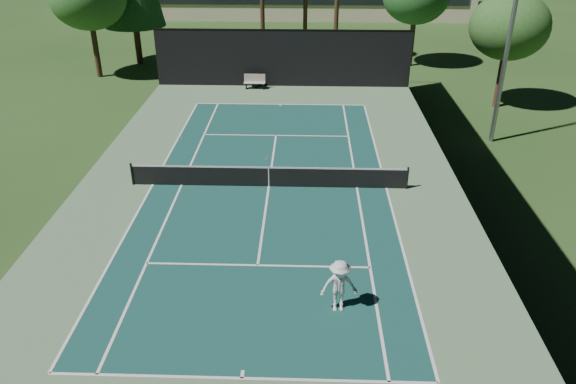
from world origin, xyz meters
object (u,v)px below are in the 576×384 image
tennis_ball_d (182,138)px  trash_bin (255,80)px  tennis_net (269,176)px  player (339,286)px  park_bench (255,81)px  tennis_ball_b (268,156)px  tennis_ball_c (266,159)px

tennis_ball_d → trash_bin: size_ratio=0.08×
tennis_net → player: (2.84, -8.77, 0.38)m
tennis_ball_d → park_bench: park_bench is taller
tennis_ball_b → trash_bin: (-1.69, 12.31, 0.45)m
tennis_ball_d → tennis_net: bearing=-47.8°
player → tennis_ball_b: bearing=99.9°
player → tennis_ball_d: player is taller
player → park_bench: player is taller
tennis_ball_d → park_bench: size_ratio=0.05×
tennis_ball_b → tennis_net: bearing=-85.4°
tennis_net → tennis_ball_d: size_ratio=177.25×
park_bench → tennis_ball_c: bearing=-82.3°
player → trash_bin: bearing=96.7°
player → tennis_ball_d: 16.71m
tennis_ball_d → trash_bin: (3.30, 9.94, 0.44)m
tennis_net → tennis_ball_b: size_ratio=202.72×
tennis_net → tennis_ball_c: tennis_net is taller
tennis_net → trash_bin: 15.87m
tennis_ball_b → tennis_ball_c: 0.34m
tennis_ball_c → tennis_ball_d: tennis_ball_d is taller
tennis_ball_d → trash_bin: 10.49m
tennis_ball_b → park_bench: park_bench is taller
tennis_ball_d → tennis_ball_b: bearing=-25.4°
player → trash_bin: 24.99m
park_bench → trash_bin: 0.40m
tennis_ball_b → park_bench: (-1.70, 11.91, 0.51)m
tennis_net → tennis_ball_b: bearing=94.6°
tennis_ball_d → player: bearing=-60.9°
player → park_bench: bearing=96.9°
tennis_net → tennis_ball_d: 7.86m
tennis_ball_c → trash_bin: bearing=97.4°
tennis_ball_b → tennis_ball_d: tennis_ball_d is taller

